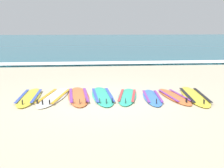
# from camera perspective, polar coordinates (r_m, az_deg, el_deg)

# --- Properties ---
(ground_plane) EXTENTS (80.00, 80.00, 0.00)m
(ground_plane) POSITION_cam_1_polar(r_m,az_deg,el_deg) (7.62, -1.97, -3.46)
(ground_plane) COLOR #C1B599
(sea) EXTENTS (80.00, 60.00, 0.10)m
(sea) POSITION_cam_1_polar(r_m,az_deg,el_deg) (44.28, -4.83, 9.11)
(sea) COLOR #23667A
(sea) RESTS_ON ground
(wave_foam_strip) EXTENTS (80.00, 1.18, 0.11)m
(wave_foam_strip) POSITION_cam_1_polar(r_m,az_deg,el_deg) (14.96, -3.67, 4.21)
(wave_foam_strip) COLOR white
(wave_foam_strip) RESTS_ON ground
(surfboard_0) EXTENTS (0.56, 2.24, 0.18)m
(surfboard_0) POSITION_cam_1_polar(r_m,az_deg,el_deg) (8.21, -16.78, -2.59)
(surfboard_0) COLOR yellow
(surfboard_0) RESTS_ON ground
(surfboard_1) EXTENTS (1.05, 2.44, 0.18)m
(surfboard_1) POSITION_cam_1_polar(r_m,az_deg,el_deg) (8.05, -11.95, -2.62)
(surfboard_1) COLOR white
(surfboard_1) RESTS_ON ground
(surfboard_2) EXTENTS (0.74, 2.41, 0.18)m
(surfboard_2) POSITION_cam_1_polar(r_m,az_deg,el_deg) (8.04, -6.98, -2.47)
(surfboard_2) COLOR orange
(surfboard_2) RESTS_ON ground
(surfboard_3) EXTENTS (0.70, 2.38, 0.18)m
(surfboard_3) POSITION_cam_1_polar(r_m,az_deg,el_deg) (8.00, -1.99, -2.46)
(surfboard_3) COLOR #2DB793
(surfboard_3) RESTS_ON ground
(surfboard_4) EXTENTS (0.92, 2.11, 0.18)m
(surfboard_4) POSITION_cam_1_polar(r_m,az_deg,el_deg) (7.95, 3.18, -2.56)
(surfboard_4) COLOR #2DB793
(surfboard_4) RESTS_ON ground
(surfboard_5) EXTENTS (0.67, 1.98, 0.18)m
(surfboard_5) POSITION_cam_1_polar(r_m,az_deg,el_deg) (7.92, 8.34, -2.72)
(surfboard_5) COLOR #3875CC
(surfboard_5) RESTS_ON ground
(surfboard_6) EXTENTS (0.72, 2.05, 0.18)m
(surfboard_6) POSITION_cam_1_polar(r_m,az_deg,el_deg) (8.13, 12.72, -2.51)
(surfboard_6) COLOR orange
(surfboard_6) RESTS_ON ground
(surfboard_7) EXTENTS (0.93, 2.51, 0.18)m
(surfboard_7) POSITION_cam_1_polar(r_m,az_deg,el_deg) (8.33, 16.72, -2.38)
(surfboard_7) COLOR yellow
(surfboard_7) RESTS_ON ground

